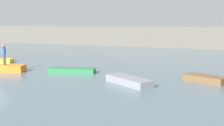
# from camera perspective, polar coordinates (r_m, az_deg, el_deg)

# --- Properties ---
(embankment_wall) EXTENTS (80.00, 1.20, 3.23)m
(embankment_wall) POSITION_cam_1_polar(r_m,az_deg,el_deg) (46.69, -1.08, 5.56)
(embankment_wall) COLOR #666056
(embankment_wall) RESTS_ON ground_plane
(rowboat_orange) EXTENTS (3.36, 1.95, 0.53)m
(rowboat_orange) POSITION_cam_1_polar(r_m,az_deg,el_deg) (23.91, -21.23, -1.00)
(rowboat_orange) COLOR orange
(rowboat_orange) RESTS_ON ground_plane
(rowboat_green) EXTENTS (3.74, 1.77, 0.36)m
(rowboat_green) POSITION_cam_1_polar(r_m,az_deg,el_deg) (21.99, -8.22, -1.50)
(rowboat_green) COLOR #2D7F47
(rowboat_green) RESTS_ON ground_plane
(rowboat_grey) EXTENTS (3.56, 2.90, 0.45)m
(rowboat_grey) POSITION_cam_1_polar(r_m,az_deg,el_deg) (17.75, 3.48, -3.68)
(rowboat_grey) COLOR gray
(rowboat_grey) RESTS_ON ground_plane
(rowboat_brown) EXTENTS (2.93, 2.19, 0.43)m
(rowboat_brown) POSITION_cam_1_polar(r_m,az_deg,el_deg) (19.45, 18.57, -3.07)
(rowboat_brown) COLOR brown
(rowboat_brown) RESTS_ON ground_plane
(person_blue_shirt) EXTENTS (0.32, 0.32, 1.67)m
(person_blue_shirt) POSITION_cam_1_polar(r_m,az_deg,el_deg) (23.76, -21.38, 1.86)
(person_blue_shirt) COLOR #4C4C56
(person_blue_shirt) RESTS_ON rowboat_orange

